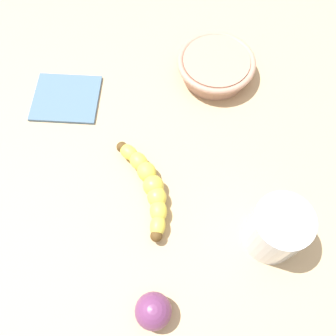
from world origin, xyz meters
TOP-DOWN VIEW (x-y plane):
  - wooden_tabletop at (0.00, 0.00)cm, footprint 120.00×120.00cm
  - banana at (-0.32, -7.13)cm, footprint 18.93×6.52cm
  - smoothie_glass at (13.08, 9.36)cm, footprint 8.69×8.69cm
  - ceramic_bowl at (-20.89, 11.75)cm, footprint 15.26×15.26cm
  - plum_fruit at (18.92, -11.35)cm, footprint 5.31×5.31cm
  - folded_napkin at (-22.95, -17.84)cm, footprint 14.52×15.46cm

SIDE VIEW (x-z plane):
  - wooden_tabletop at x=0.00cm, z-range 0.00..3.00cm
  - folded_napkin at x=-22.95cm, z-range 3.00..3.60cm
  - banana at x=-0.32cm, z-range 3.00..6.53cm
  - ceramic_bowl at x=-20.89cm, z-range 3.42..7.58cm
  - plum_fruit at x=18.92cm, z-range 3.00..8.31cm
  - smoothie_glass at x=13.08cm, z-range 2.63..12.24cm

